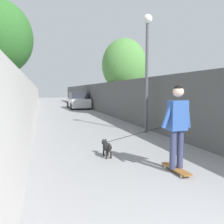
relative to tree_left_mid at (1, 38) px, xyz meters
name	(u,v)px	position (x,y,z in m)	size (l,w,h in m)	color
ground_plane	(72,115)	(6.50, -3.31, -3.53)	(80.00, 80.00, 0.00)	gray
wall_left	(32,103)	(4.50, -0.79, -2.51)	(48.00, 0.30, 2.04)	silver
fence_right	(115,99)	(4.50, -5.83, -2.38)	(48.00, 0.30, 2.29)	#4C4C4C
tree_left_mid	(1,38)	(0.00, 0.00, 0.00)	(2.14, 2.14, 4.84)	#473523
tree_right_far	(124,66)	(5.50, -6.85, -0.08)	(3.10, 3.10, 5.29)	brown
lamp_post	(147,54)	(-0.83, -5.28, -0.37)	(0.36, 0.36, 4.66)	#4C4C51
skateboard	(176,169)	(-4.82, -3.90, -3.46)	(0.80, 0.22, 0.08)	brown
person_skateboarder	(177,120)	(-4.82, -3.90, -2.43)	(0.23, 0.71, 1.74)	#333859
dog	(107,147)	(-3.38, -2.83, -3.25)	(1.73, 1.20, 1.06)	black
car_near	(78,101)	(11.98, -4.68, -2.81)	(3.98, 1.80, 1.54)	silver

